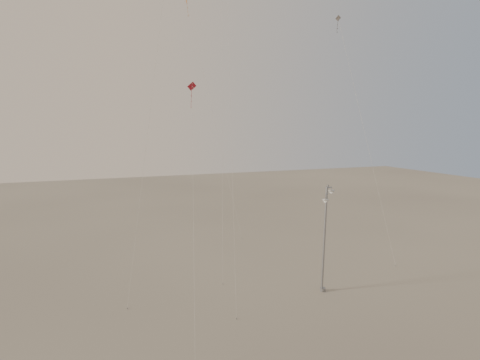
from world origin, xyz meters
name	(u,v)px	position (x,y,z in m)	size (l,w,h in m)	color
ground	(292,313)	(0.00, 0.00, 0.00)	(160.00, 160.00, 0.00)	#9F9783
street_lamp	(325,236)	(4.04, 2.25, 4.60)	(1.44, 1.11, 8.62)	gray
kite_1	(228,19)	(-1.26, 10.04, 22.27)	(3.82, 12.39, 28.83)	#2F2A27
kite_3	(192,131)	(-5.45, 6.32, 12.73)	(3.67, 13.36, 16.76)	maroon
kite_4	(352,79)	(11.70, 9.82, 17.83)	(2.67, 7.49, 24.31)	#2F2A27
kite_5	(200,61)	(-0.19, 23.42, 21.03)	(4.61, 7.68, 28.65)	#AB571C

